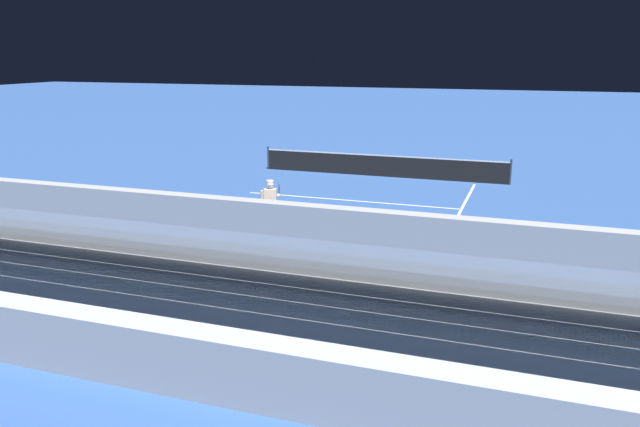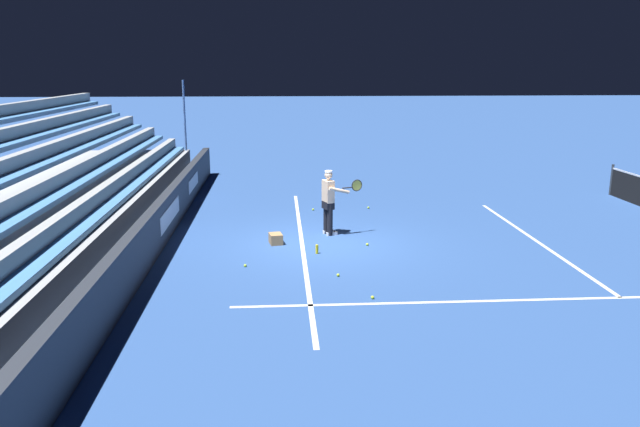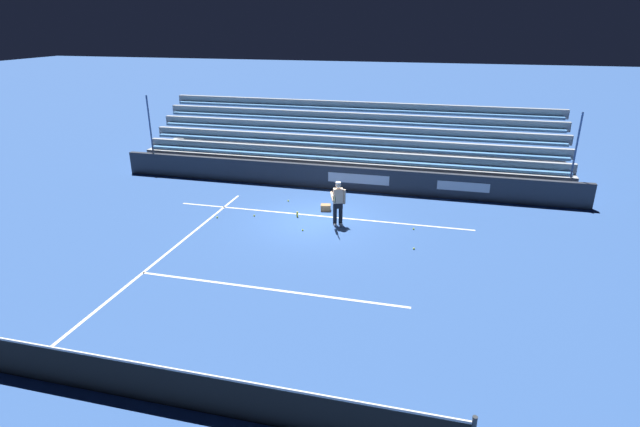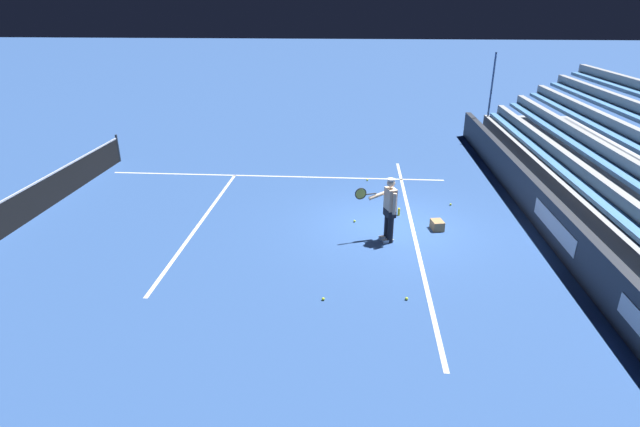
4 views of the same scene
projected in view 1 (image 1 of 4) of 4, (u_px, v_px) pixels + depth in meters
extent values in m
plane|color=#2D5193|center=(297.00, 241.00, 18.28)|extent=(160.00, 160.00, 0.00)
cube|color=white|center=(290.00, 246.00, 17.82)|extent=(12.00, 0.10, 0.01)
cube|color=white|center=(456.00, 220.00, 20.63)|extent=(0.10, 12.00, 0.01)
cube|color=white|center=(350.00, 200.00, 23.31)|extent=(8.22, 0.10, 0.01)
cube|color=#2D333D|center=(233.00, 267.00, 14.47)|extent=(21.49, 0.24, 1.10)
cube|color=silver|center=(200.00, 258.00, 14.88)|extent=(2.80, 0.01, 0.44)
cube|color=silver|center=(45.00, 240.00, 16.34)|extent=(2.20, 0.01, 0.40)
cube|color=#9EA3A8|center=(172.00, 309.00, 12.09)|extent=(20.42, 4.00, 1.10)
cube|color=#4C89CC|center=(211.00, 254.00, 13.40)|extent=(20.01, 0.40, 0.12)
cube|color=#9EA3A8|center=(204.00, 251.00, 13.10)|extent=(20.42, 0.24, 0.45)
cube|color=#4C89CC|center=(191.00, 244.00, 12.55)|extent=(20.01, 0.40, 0.12)
cube|color=#9EA3A8|center=(183.00, 241.00, 12.26)|extent=(20.42, 0.24, 0.45)
cube|color=#4C89CC|center=(168.00, 233.00, 11.71)|extent=(20.01, 0.40, 0.12)
cube|color=#9EA3A8|center=(159.00, 230.00, 11.42)|extent=(20.42, 0.24, 0.45)
cube|color=#4C89CC|center=(141.00, 221.00, 10.86)|extent=(20.01, 0.40, 0.12)
cube|color=#9EA3A8|center=(130.00, 217.00, 10.57)|extent=(20.42, 0.24, 0.45)
cube|color=#4C89CC|center=(109.00, 206.00, 10.02)|extent=(20.01, 0.40, 0.12)
cube|color=#9EA3A8|center=(97.00, 201.00, 9.73)|extent=(20.42, 0.24, 0.45)
cylinder|color=black|center=(267.00, 222.00, 18.66)|extent=(0.15, 0.15, 0.88)
cylinder|color=black|center=(274.00, 222.00, 18.67)|extent=(0.15, 0.15, 0.88)
cube|color=white|center=(267.00, 234.00, 18.82)|extent=(0.21, 0.30, 0.09)
cube|color=white|center=(275.00, 234.00, 18.83)|extent=(0.21, 0.30, 0.09)
cube|color=black|center=(271.00, 211.00, 18.58)|extent=(0.40, 0.33, 0.20)
cube|color=beige|center=(270.00, 199.00, 18.48)|extent=(0.41, 0.33, 0.58)
sphere|color=beige|center=(270.00, 184.00, 18.39)|extent=(0.21, 0.21, 0.21)
cylinder|color=white|center=(270.00, 181.00, 18.36)|extent=(0.20, 0.20, 0.05)
cylinder|color=beige|center=(262.00, 200.00, 18.48)|extent=(0.09, 0.09, 0.56)
cylinder|color=beige|center=(279.00, 195.00, 18.67)|extent=(0.30, 0.58, 0.24)
cylinder|color=black|center=(279.00, 192.00, 18.89)|extent=(0.14, 0.29, 0.03)
torus|color=black|center=(279.00, 189.00, 19.16)|extent=(0.14, 0.30, 0.31)
cylinder|color=#D6D14C|center=(279.00, 189.00, 19.16)|extent=(0.10, 0.25, 0.27)
cube|color=#A87F51|center=(278.00, 248.00, 17.23)|extent=(0.45, 0.37, 0.26)
sphere|color=#CCE533|center=(208.00, 215.00, 21.10)|extent=(0.07, 0.07, 0.07)
sphere|color=#CCE533|center=(432.00, 246.00, 17.69)|extent=(0.07, 0.07, 0.07)
sphere|color=#CCE533|center=(381.00, 247.00, 17.63)|extent=(0.07, 0.07, 0.07)
sphere|color=#CCE533|center=(184.00, 229.00, 19.46)|extent=(0.07, 0.07, 0.07)
sphere|color=#CCE533|center=(333.00, 266.00, 16.05)|extent=(0.07, 0.07, 0.07)
sphere|color=#CCE533|center=(316.00, 231.00, 19.22)|extent=(0.07, 0.07, 0.07)
cylinder|color=yellow|center=(321.00, 242.00, 17.83)|extent=(0.07, 0.07, 0.22)
cylinder|color=#33383D|center=(268.00, 158.00, 29.44)|extent=(0.09, 0.09, 1.07)
cylinder|color=#33383D|center=(510.00, 172.00, 25.93)|extent=(0.09, 0.09, 1.07)
cube|color=black|center=(382.00, 166.00, 27.71)|extent=(11.00, 0.02, 0.91)
cube|color=white|center=(382.00, 156.00, 27.59)|extent=(11.00, 0.04, 0.05)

